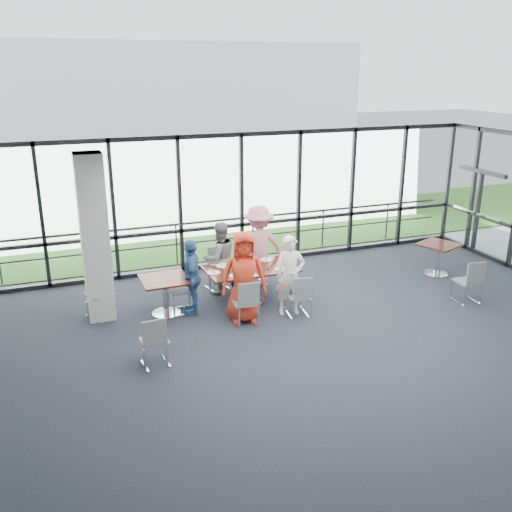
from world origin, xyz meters
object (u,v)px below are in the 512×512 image
object	(u,v)px
diner_near_left	(244,277)
chair_main_end	(181,290)
chair_main_nr	(298,296)
chair_main_fr	(256,266)
chair_spare_r	(467,282)
diner_near_right	(290,275)
diner_end	(192,277)
side_table_right	(438,249)
structural_column	(95,239)
main_table	(251,274)
chair_main_fl	(217,269)
chair_spare_lb	(100,294)
chair_spare_la	(154,341)
diner_far_left	(220,258)
chair_main_nl	(244,302)
diner_far_right	(259,246)
side_table_left	(165,284)

from	to	relation	value
diner_near_left	chair_main_end	xyz separation A→B (m)	(-1.03, 0.80, -0.42)
chair_main_nr	chair_main_fr	bearing A→B (deg)	102.94
chair_main_fr	chair_spare_r	bearing A→B (deg)	135.19
diner_near_left	diner_near_right	xyz separation A→B (m)	(0.96, -0.01, -0.09)
diner_end	side_table_right	bearing A→B (deg)	104.05
structural_column	main_table	bearing A→B (deg)	-6.23
chair_main_fl	chair_spare_lb	size ratio (longest dim) A/B	0.93
chair_spare_la	diner_near_left	bearing A→B (deg)	24.20
diner_near_left	diner_far_left	world-z (taller)	diner_near_left
diner_near_right	chair_main_fr	bearing A→B (deg)	102.62
side_table_right	diner_near_right	size ratio (longest dim) A/B	0.66
diner_far_left	chair_main_nl	xyz separation A→B (m)	(-0.04, -1.64, -0.35)
chair_main_nl	chair_main_nr	xyz separation A→B (m)	(1.10, -0.01, -0.03)
diner_far_right	chair_spare_la	size ratio (longest dim) A/B	2.10
chair_main_end	side_table_left	bearing A→B (deg)	-92.92
chair_main_fl	chair_spare_la	world-z (taller)	chair_main_fl
diner_near_left	chair_spare_r	world-z (taller)	diner_near_left
chair_spare_r	diner_near_right	bearing A→B (deg)	172.17
diner_near_right	chair_spare_la	distance (m)	3.12
diner_near_right	diner_far_left	world-z (taller)	diner_near_right
diner_near_right	side_table_left	bearing A→B (deg)	171.24
chair_main_nl	chair_main_nr	distance (m)	1.10
diner_near_right	diner_far_right	bearing A→B (deg)	101.83
diner_far_right	diner_end	xyz separation A→B (m)	(-1.75, -0.90, -0.15)
chair_main_fr	chair_main_nr	bearing A→B (deg)	84.32
diner_far_right	chair_spare_la	xyz separation A→B (m)	(-2.86, -2.73, -0.48)
chair_main_fr	chair_spare_r	xyz separation A→B (m)	(3.69, -2.50, 0.04)
diner_near_left	structural_column	bearing A→B (deg)	168.72
chair_main_fl	chair_spare_r	xyz separation A→B (m)	(4.59, -2.55, 0.01)
diner_near_right	diner_near_left	bearing A→B (deg)	-169.92
chair_spare_la	chair_spare_r	distance (m)	6.53
side_table_right	diner_far_right	distance (m)	4.23
side_table_right	chair_main_fl	bearing A→B (deg)	169.10
main_table	side_table_left	size ratio (longest dim) A/B	2.04
structural_column	diner_near_right	world-z (taller)	structural_column
diner_far_left	chair_main_fr	world-z (taller)	diner_far_left
diner_near_right	chair_main_fr	size ratio (longest dim) A/B	1.91
chair_main_fr	chair_main_end	world-z (taller)	chair_main_end
chair_main_nr	chair_main_fl	bearing A→B (deg)	127.03
side_table_left	chair_spare_la	bearing A→B (deg)	-107.20
diner_near_left	chair_main_fr	bearing A→B (deg)	74.36
main_table	chair_main_nl	xyz separation A→B (m)	(-0.47, -0.93, -0.19)
chair_main_fr	chair_spare_r	size ratio (longest dim) A/B	0.92
diner_near_left	chair_spare_lb	size ratio (longest dim) A/B	1.86
chair_main_nl	chair_main_fr	xyz separation A→B (m)	(0.94, 1.85, -0.02)
side_table_right	chair_main_fl	distance (m)	5.16
structural_column	diner_near_left	xyz separation A→B (m)	(2.55, -1.10, -0.71)
structural_column	chair_main_nr	size ratio (longest dim) A/B	3.94
chair_spare_la	chair_spare_r	size ratio (longest dim) A/B	0.96
chair_spare_la	chair_main_fl	bearing A→B (deg)	50.14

